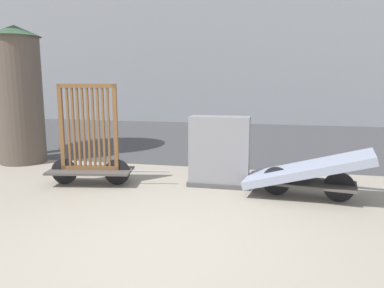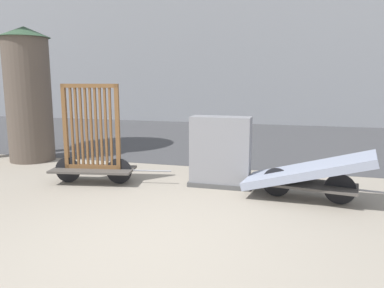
# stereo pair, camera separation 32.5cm
# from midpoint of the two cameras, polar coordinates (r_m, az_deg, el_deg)

# --- Properties ---
(ground_plane) EXTENTS (60.00, 60.00, 0.00)m
(ground_plane) POSITION_cam_midpoint_polar(r_m,az_deg,el_deg) (4.48, -5.50, -15.06)
(ground_plane) COLOR gray
(road_strip) EXTENTS (56.00, 8.22, 0.01)m
(road_strip) POSITION_cam_midpoint_polar(r_m,az_deg,el_deg) (12.07, 8.08, 0.81)
(road_strip) COLOR #424244
(road_strip) RESTS_ON ground_plane
(building_facade) EXTENTS (48.00, 4.00, 10.34)m
(building_facade) POSITION_cam_midpoint_polar(r_m,az_deg,el_deg) (18.30, 11.07, 20.02)
(building_facade) COLOR gray
(building_facade) RESTS_ON ground_plane
(bike_cart_with_bedframe) EXTENTS (2.20, 0.86, 1.80)m
(bike_cart_with_bedframe) POSITION_cam_midpoint_polar(r_m,az_deg,el_deg) (6.96, -13.62, -0.80)
(bike_cart_with_bedframe) COLOR #4C4742
(bike_cart_with_bedframe) RESTS_ON ground_plane
(bike_cart_with_mattress) EXTENTS (2.45, 1.14, 0.82)m
(bike_cart_with_mattress) POSITION_cam_midpoint_polar(r_m,az_deg,el_deg) (6.17, 18.69, -4.26)
(bike_cart_with_mattress) COLOR #4C4742
(bike_cart_with_mattress) RESTS_ON ground_plane
(utility_cabinet) EXTENTS (1.11, 0.47, 1.24)m
(utility_cabinet) POSITION_cam_midpoint_polar(r_m,az_deg,el_deg) (6.62, 5.78, -1.55)
(utility_cabinet) COLOR #4C4C4C
(utility_cabinet) RESTS_ON ground_plane
(advertising_column) EXTENTS (1.12, 1.12, 3.04)m
(advertising_column) POSITION_cam_midpoint_polar(r_m,az_deg,el_deg) (9.34, -22.76, 7.05)
(advertising_column) COLOR brown
(advertising_column) RESTS_ON ground_plane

